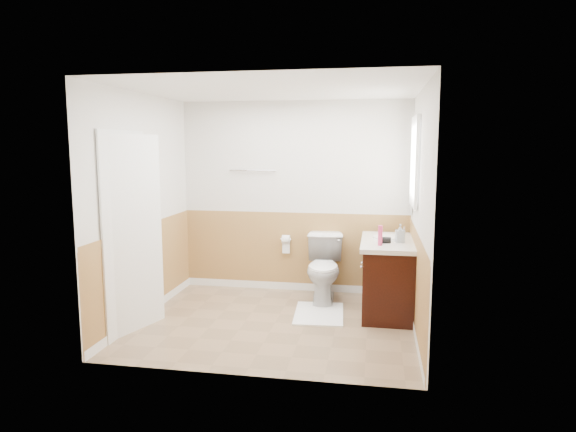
% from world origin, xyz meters
% --- Properties ---
extents(floor, '(3.00, 3.00, 0.00)m').
position_xyz_m(floor, '(0.00, 0.00, 0.00)').
color(floor, '#8C7051').
rests_on(floor, ground).
extents(ceiling, '(3.00, 3.00, 0.00)m').
position_xyz_m(ceiling, '(0.00, 0.00, 2.50)').
color(ceiling, white).
rests_on(ceiling, floor).
extents(wall_back, '(3.00, 0.00, 3.00)m').
position_xyz_m(wall_back, '(0.00, 1.30, 1.25)').
color(wall_back, silver).
rests_on(wall_back, floor).
extents(wall_front, '(3.00, 0.00, 3.00)m').
position_xyz_m(wall_front, '(0.00, -1.30, 1.25)').
color(wall_front, silver).
rests_on(wall_front, floor).
extents(wall_left, '(0.00, 3.00, 3.00)m').
position_xyz_m(wall_left, '(-1.50, 0.00, 1.25)').
color(wall_left, silver).
rests_on(wall_left, floor).
extents(wall_right, '(0.00, 3.00, 3.00)m').
position_xyz_m(wall_right, '(1.50, 0.00, 1.25)').
color(wall_right, silver).
rests_on(wall_right, floor).
extents(wainscot_back, '(3.00, 0.00, 3.00)m').
position_xyz_m(wainscot_back, '(0.00, 1.29, 0.50)').
color(wainscot_back, '#AB7A44').
rests_on(wainscot_back, floor).
extents(wainscot_front, '(3.00, 0.00, 3.00)m').
position_xyz_m(wainscot_front, '(0.00, -1.29, 0.50)').
color(wainscot_front, '#AB7A44').
rests_on(wainscot_front, floor).
extents(wainscot_left, '(0.00, 2.60, 2.60)m').
position_xyz_m(wainscot_left, '(-1.49, 0.00, 0.50)').
color(wainscot_left, '#AB7A44').
rests_on(wainscot_left, floor).
extents(wainscot_right, '(0.00, 2.60, 2.60)m').
position_xyz_m(wainscot_right, '(1.49, 0.00, 0.50)').
color(wainscot_right, '#AB7A44').
rests_on(wainscot_right, floor).
extents(toilet, '(0.51, 0.83, 0.82)m').
position_xyz_m(toilet, '(0.44, 0.89, 0.41)').
color(toilet, white).
rests_on(toilet, floor).
extents(bath_mat, '(0.60, 0.84, 0.02)m').
position_xyz_m(bath_mat, '(0.44, 0.35, 0.01)').
color(bath_mat, white).
rests_on(bath_mat, floor).
extents(vanity_cabinet, '(0.55, 1.10, 0.80)m').
position_xyz_m(vanity_cabinet, '(1.21, 0.58, 0.40)').
color(vanity_cabinet, black).
rests_on(vanity_cabinet, floor).
extents(vanity_knob_left, '(0.03, 0.03, 0.03)m').
position_xyz_m(vanity_knob_left, '(0.91, 0.48, 0.55)').
color(vanity_knob_left, silver).
rests_on(vanity_knob_left, vanity_cabinet).
extents(vanity_knob_right, '(0.03, 0.03, 0.03)m').
position_xyz_m(vanity_knob_right, '(0.91, 0.68, 0.55)').
color(vanity_knob_right, silver).
rests_on(vanity_knob_right, vanity_cabinet).
extents(countertop, '(0.60, 1.15, 0.05)m').
position_xyz_m(countertop, '(1.20, 0.58, 0.83)').
color(countertop, silver).
rests_on(countertop, vanity_cabinet).
extents(sink_basin, '(0.36, 0.36, 0.02)m').
position_xyz_m(sink_basin, '(1.21, 0.73, 0.86)').
color(sink_basin, white).
rests_on(sink_basin, countertop).
extents(faucet, '(0.02, 0.02, 0.14)m').
position_xyz_m(faucet, '(1.39, 0.73, 0.92)').
color(faucet, silver).
rests_on(faucet, countertop).
extents(lotion_bottle, '(0.05, 0.05, 0.22)m').
position_xyz_m(lotion_bottle, '(1.11, 0.26, 0.96)').
color(lotion_bottle, '#D7376C').
rests_on(lotion_bottle, countertop).
extents(soap_dispenser, '(0.11, 0.11, 0.21)m').
position_xyz_m(soap_dispenser, '(1.33, 0.48, 0.95)').
color(soap_dispenser, '#919BA3').
rests_on(soap_dispenser, countertop).
extents(hair_dryer_body, '(0.14, 0.07, 0.07)m').
position_xyz_m(hair_dryer_body, '(1.16, 0.41, 0.89)').
color(hair_dryer_body, black).
rests_on(hair_dryer_body, countertop).
extents(hair_dryer_handle, '(0.03, 0.03, 0.07)m').
position_xyz_m(hair_dryer_handle, '(1.13, 0.46, 0.86)').
color(hair_dryer_handle, black).
rests_on(hair_dryer_handle, countertop).
extents(mirror_panel, '(0.02, 0.35, 0.90)m').
position_xyz_m(mirror_panel, '(1.48, 1.10, 1.55)').
color(mirror_panel, silver).
rests_on(mirror_panel, wall_right).
extents(window_frame, '(0.04, 0.80, 1.00)m').
position_xyz_m(window_frame, '(1.47, 0.59, 1.75)').
color(window_frame, white).
rests_on(window_frame, wall_right).
extents(window_glass, '(0.01, 0.70, 0.90)m').
position_xyz_m(window_glass, '(1.49, 0.59, 1.75)').
color(window_glass, white).
rests_on(window_glass, wall_right).
extents(door, '(0.29, 0.78, 2.04)m').
position_xyz_m(door, '(-1.40, -0.45, 1.02)').
color(door, white).
rests_on(door, wall_left).
extents(door_frame, '(0.02, 0.92, 2.10)m').
position_xyz_m(door_frame, '(-1.48, -0.45, 1.03)').
color(door_frame, white).
rests_on(door_frame, wall_left).
extents(door_knob, '(0.06, 0.06, 0.06)m').
position_xyz_m(door_knob, '(-1.34, -0.12, 0.95)').
color(door_knob, silver).
rests_on(door_knob, door).
extents(towel_bar, '(0.62, 0.02, 0.02)m').
position_xyz_m(towel_bar, '(-0.55, 1.25, 1.60)').
color(towel_bar, silver).
rests_on(towel_bar, wall_back).
extents(tp_holder_bar, '(0.14, 0.02, 0.02)m').
position_xyz_m(tp_holder_bar, '(-0.10, 1.23, 0.70)').
color(tp_holder_bar, silver).
rests_on(tp_holder_bar, wall_back).
extents(tp_roll, '(0.10, 0.11, 0.11)m').
position_xyz_m(tp_roll, '(-0.10, 1.23, 0.70)').
color(tp_roll, white).
rests_on(tp_roll, tp_holder_bar).
extents(tp_sheet, '(0.10, 0.01, 0.16)m').
position_xyz_m(tp_sheet, '(-0.10, 1.23, 0.59)').
color(tp_sheet, white).
rests_on(tp_sheet, tp_roll).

